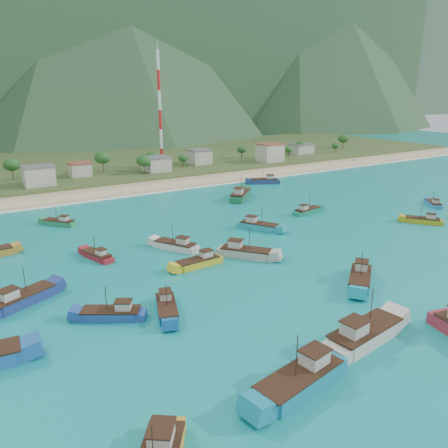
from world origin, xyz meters
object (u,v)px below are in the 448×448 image
boat_7 (301,381)px  boat_24 (240,196)px  boat_14 (423,221)px  boat_4 (307,211)px  boat_25 (199,263)px  boat_0 (97,256)px  boat_6 (22,299)px  boat_3 (259,226)px  boat_15 (112,315)px  boat_17 (364,335)px  boat_18 (265,181)px  boat_19 (433,204)px  boat_8 (167,308)px  boat_16 (245,253)px  radio_tower (160,110)px  boat_21 (59,223)px  boat_1 (176,246)px  boat_26 (360,279)px

boat_7 → boat_24: bearing=-39.5°
boat_14 → boat_24: size_ratio=0.71×
boat_4 → boat_25: (-44.55, -17.15, 0.03)m
boat_0 → boat_14: boat_14 is taller
boat_6 → boat_3: bearing=76.6°
boat_15 → boat_17: bearing=-101.1°
boat_15 → boat_25: bearing=-30.7°
boat_14 → boat_18: size_ratio=0.81×
boat_25 → boat_15: bearing=114.5°
boat_4 → boat_19: boat_4 is taller
boat_3 → boat_24: bearing=-145.7°
boat_4 → boat_24: size_ratio=0.78×
boat_8 → boat_16: size_ratio=0.89×
boat_3 → boat_18: bearing=-158.4°
boat_19 → boat_25: 82.44m
radio_tower → boat_19: radio_tower is taller
boat_0 → boat_7: 53.70m
radio_tower → boat_24: (-1.06, -61.27, -24.27)m
boat_19 → boat_21: bearing=-164.0°
boat_4 → boat_21: size_ratio=1.14×
boat_1 → boat_3: boat_3 is taller
boat_19 → boat_25: (-82.37, -3.33, 0.15)m
boat_1 → boat_18: boat_18 is taller
boat_0 → boat_1: size_ratio=0.85×
radio_tower → boat_0: size_ratio=5.34×
boat_7 → boat_8: boat_7 is taller
boat_21 → boat_3: bearing=-75.0°
boat_4 → boat_6: boat_6 is taller
boat_8 → boat_21: size_ratio=1.15×
boat_0 → boat_17: size_ratio=0.63×
boat_7 → boat_18: 117.11m
boat_4 → boat_1: bearing=-90.8°
boat_1 → boat_4: boat_1 is taller
boat_1 → boat_4: bearing=-21.1°
boat_24 → boat_26: size_ratio=1.12×
boat_17 → boat_14: bearing=110.6°
radio_tower → boat_26: (-19.13, -125.47, -24.48)m
boat_1 → boat_25: bearing=-121.4°
radio_tower → boat_14: 114.16m
radio_tower → boat_21: 85.86m
boat_18 → boat_21: bearing=128.5°
boat_24 → boat_26: boat_24 is taller
boat_6 → boat_14: 95.82m
boat_0 → boat_8: 28.36m
radio_tower → boat_21: radio_tower is taller
boat_17 → radio_tower: bearing=159.5°
boat_8 → boat_18: 101.62m
boat_6 → boat_16: bearing=62.2°
radio_tower → boat_3: radio_tower is taller
boat_4 → boat_8: boat_8 is taller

